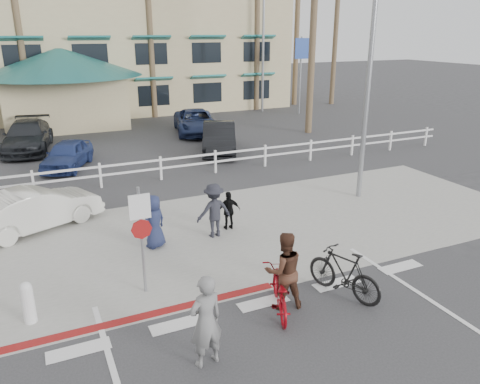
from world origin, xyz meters
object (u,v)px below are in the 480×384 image
sign_post (142,235)px  bike_red (279,292)px  car_white_sedan (36,209)px  bike_black (344,273)px

sign_post → bike_red: 3.32m
bike_red → car_white_sedan: (-4.59, 7.07, 0.17)m
sign_post → bike_black: (4.12, -2.08, -0.87)m
sign_post → car_white_sedan: 5.54m
bike_red → sign_post: bearing=-18.0°
sign_post → bike_black: size_ratio=1.49×
sign_post → car_white_sedan: bearing=112.8°
car_white_sedan → bike_black: bearing=-162.7°
sign_post → car_white_sedan: size_ratio=0.73×
bike_red → car_white_sedan: car_white_sedan is taller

